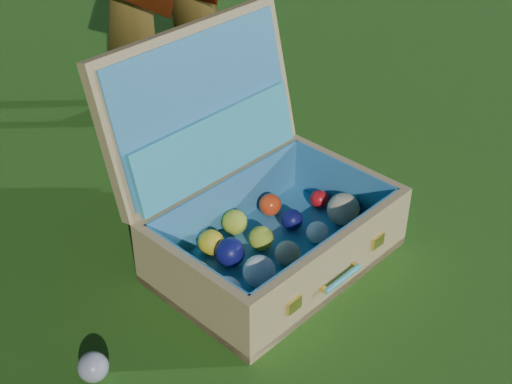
% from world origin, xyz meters
% --- Properties ---
extents(ground, '(60.00, 60.00, 0.00)m').
position_xyz_m(ground, '(0.00, 0.00, 0.00)').
color(ground, '#215114').
rests_on(ground, ground).
extents(stray_ball, '(0.07, 0.07, 0.07)m').
position_xyz_m(stray_ball, '(-0.62, -0.19, 0.03)').
color(stray_ball, teal).
rests_on(stray_ball, ground).
extents(suitcase, '(0.66, 0.60, 0.57)m').
position_xyz_m(suitcase, '(-0.08, -0.06, 0.16)').
color(suitcase, tan).
rests_on(suitcase, ground).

